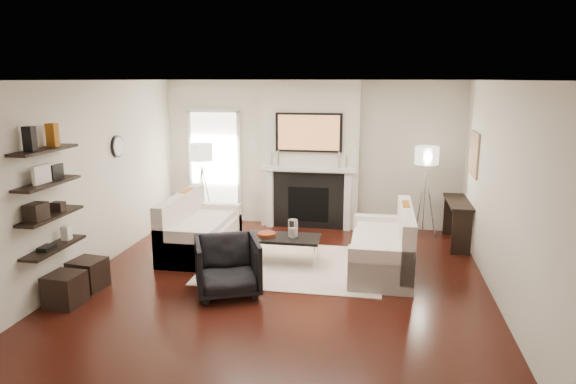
% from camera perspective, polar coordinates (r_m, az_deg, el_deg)
% --- Properties ---
extents(room_envelope, '(6.00, 6.00, 6.00)m').
position_cam_1_polar(room_envelope, '(6.64, -0.91, 0.59)').
color(room_envelope, '#34110B').
rests_on(room_envelope, ground).
extents(chimney_breast, '(1.80, 0.25, 2.70)m').
position_cam_1_polar(chimney_breast, '(9.43, 2.43, 4.12)').
color(chimney_breast, silver).
rests_on(chimney_breast, floor).
extents(fireplace_surround, '(1.30, 0.02, 1.04)m').
position_cam_1_polar(fireplace_surround, '(9.46, 2.28, -0.98)').
color(fireplace_surround, black).
rests_on(fireplace_surround, floor).
extents(firebox, '(0.75, 0.02, 0.65)m').
position_cam_1_polar(firebox, '(9.47, 2.27, -1.40)').
color(firebox, black).
rests_on(firebox, floor).
extents(mantel_pilaster_l, '(0.12, 0.08, 1.10)m').
position_cam_1_polar(mantel_pilaster_l, '(9.54, -2.03, -0.67)').
color(mantel_pilaster_l, white).
rests_on(mantel_pilaster_l, floor).
extents(mantel_pilaster_r, '(0.12, 0.08, 1.10)m').
position_cam_1_polar(mantel_pilaster_r, '(9.35, 6.63, -1.01)').
color(mantel_pilaster_r, white).
rests_on(mantel_pilaster_r, floor).
extents(mantel_shelf, '(1.70, 0.18, 0.07)m').
position_cam_1_polar(mantel_shelf, '(9.29, 2.27, 2.56)').
color(mantel_shelf, white).
rests_on(mantel_shelf, chimney_breast).
extents(tv_body, '(1.20, 0.06, 0.70)m').
position_cam_1_polar(tv_body, '(9.22, 2.32, 6.62)').
color(tv_body, black).
rests_on(tv_body, chimney_breast).
extents(tv_screen, '(1.10, 0.00, 0.62)m').
position_cam_1_polar(tv_screen, '(9.19, 2.30, 6.60)').
color(tv_screen, '#BF723F').
rests_on(tv_screen, tv_body).
extents(candlestick_l_tall, '(0.04, 0.04, 0.30)m').
position_cam_1_polar(candlestick_l_tall, '(9.36, -1.06, 3.79)').
color(candlestick_l_tall, silver).
rests_on(candlestick_l_tall, mantel_shelf).
extents(candlestick_l_short, '(0.04, 0.04, 0.24)m').
position_cam_1_polar(candlestick_l_short, '(9.39, -1.84, 3.62)').
color(candlestick_l_short, silver).
rests_on(candlestick_l_short, mantel_shelf).
extents(candlestick_r_tall, '(0.04, 0.04, 0.30)m').
position_cam_1_polar(candlestick_r_tall, '(9.21, 5.68, 3.59)').
color(candlestick_r_tall, silver).
rests_on(candlestick_r_tall, mantel_shelf).
extents(candlestick_r_short, '(0.04, 0.04, 0.24)m').
position_cam_1_polar(candlestick_r_short, '(9.21, 6.49, 3.37)').
color(candlestick_r_short, silver).
rests_on(candlestick_r_short, mantel_shelf).
extents(hallway_panel, '(0.90, 0.02, 2.10)m').
position_cam_1_polar(hallway_panel, '(9.99, -8.08, 2.74)').
color(hallway_panel, white).
rests_on(hallway_panel, floor).
extents(door_trim_l, '(0.06, 0.06, 2.16)m').
position_cam_1_polar(door_trim_l, '(10.13, -10.70, 2.78)').
color(door_trim_l, white).
rests_on(door_trim_l, floor).
extents(door_trim_r, '(0.06, 0.06, 2.16)m').
position_cam_1_polar(door_trim_r, '(9.84, -5.46, 2.65)').
color(door_trim_r, white).
rests_on(door_trim_r, floor).
extents(door_trim_top, '(1.02, 0.06, 0.06)m').
position_cam_1_polar(door_trim_top, '(9.85, -8.31, 8.92)').
color(door_trim_top, white).
rests_on(door_trim_top, wall_back).
extents(rug, '(2.60, 2.00, 0.01)m').
position_cam_1_polar(rug, '(7.71, 0.58, -8.12)').
color(rug, beige).
rests_on(rug, floor).
extents(loveseat_left_base, '(0.85, 1.80, 0.42)m').
position_cam_1_polar(loveseat_left_base, '(8.36, -9.58, -5.17)').
color(loveseat_left_base, silver).
rests_on(loveseat_left_base, floor).
extents(loveseat_left_back, '(0.18, 1.80, 0.80)m').
position_cam_1_polar(loveseat_left_back, '(8.39, -11.81, -2.95)').
color(loveseat_left_back, silver).
rests_on(loveseat_left_back, floor).
extents(loveseat_left_arm_n, '(0.85, 0.18, 0.60)m').
position_cam_1_polar(loveseat_left_arm_n, '(7.61, -11.64, -6.31)').
color(loveseat_left_arm_n, silver).
rests_on(loveseat_left_arm_n, floor).
extents(loveseat_left_arm_s, '(0.85, 0.18, 0.60)m').
position_cam_1_polar(loveseat_left_arm_s, '(9.07, -7.89, -3.12)').
color(loveseat_left_arm_s, silver).
rests_on(loveseat_left_arm_s, floor).
extents(loveseat_left_cushion, '(0.63, 1.44, 0.10)m').
position_cam_1_polar(loveseat_left_cushion, '(8.27, -9.31, -3.47)').
color(loveseat_left_cushion, silver).
rests_on(loveseat_left_cushion, loveseat_left_base).
extents(pillow_left_orange, '(0.10, 0.42, 0.42)m').
position_cam_1_polar(pillow_left_orange, '(8.61, -11.14, -1.12)').
color(pillow_left_orange, '#A25B14').
rests_on(pillow_left_orange, loveseat_left_cushion).
extents(pillow_left_charcoal, '(0.10, 0.40, 0.40)m').
position_cam_1_polar(pillow_left_charcoal, '(8.07, -12.66, -2.17)').
color(pillow_left_charcoal, black).
rests_on(pillow_left_charcoal, loveseat_left_cushion).
extents(loveseat_right_base, '(0.85, 1.80, 0.42)m').
position_cam_1_polar(loveseat_right_base, '(7.58, 10.25, -7.04)').
color(loveseat_right_base, silver).
rests_on(loveseat_right_base, floor).
extents(loveseat_right_back, '(0.18, 1.80, 0.80)m').
position_cam_1_polar(loveseat_right_back, '(7.50, 12.91, -4.85)').
color(loveseat_right_back, silver).
rests_on(loveseat_right_back, floor).
extents(loveseat_right_arm_n, '(0.85, 0.18, 0.60)m').
position_cam_1_polar(loveseat_right_arm_n, '(6.79, 10.27, -8.58)').
color(loveseat_right_arm_n, silver).
rests_on(loveseat_right_arm_n, floor).
extents(loveseat_right_arm_s, '(0.85, 0.18, 0.60)m').
position_cam_1_polar(loveseat_right_arm_s, '(8.33, 10.29, -4.61)').
color(loveseat_right_arm_s, silver).
rests_on(loveseat_right_arm_s, floor).
extents(loveseat_right_cushion, '(0.63, 1.44, 0.10)m').
position_cam_1_polar(loveseat_right_cushion, '(7.50, 9.95, -5.15)').
color(loveseat_right_cushion, silver).
rests_on(loveseat_right_cushion, loveseat_right_base).
extents(pillow_right_orange, '(0.10, 0.42, 0.42)m').
position_cam_1_polar(pillow_right_orange, '(7.73, 12.89, -2.75)').
color(pillow_right_orange, '#A25B14').
rests_on(pillow_right_orange, loveseat_right_cushion).
extents(pillow_right_charcoal, '(0.10, 0.40, 0.40)m').
position_cam_1_polar(pillow_right_charcoal, '(7.15, 13.09, -4.07)').
color(pillow_right_charcoal, black).
rests_on(pillow_right_charcoal, loveseat_right_cushion).
extents(coffee_table, '(1.10, 0.55, 0.04)m').
position_cam_1_polar(coffee_table, '(7.66, -0.56, -5.14)').
color(coffee_table, black).
rests_on(coffee_table, floor).
extents(coffee_leg_nw, '(0.02, 0.02, 0.38)m').
position_cam_1_polar(coffee_leg_nw, '(7.63, -4.59, -6.92)').
color(coffee_leg_nw, silver).
rests_on(coffee_leg_nw, floor).
extents(coffee_leg_ne, '(0.02, 0.02, 0.38)m').
position_cam_1_polar(coffee_leg_ne, '(7.45, 2.94, -7.38)').
color(coffee_leg_ne, silver).
rests_on(coffee_leg_ne, floor).
extents(coffee_leg_sw, '(0.02, 0.02, 0.38)m').
position_cam_1_polar(coffee_leg_sw, '(8.03, -3.79, -5.90)').
color(coffee_leg_sw, silver).
rests_on(coffee_leg_sw, floor).
extents(coffee_leg_se, '(0.02, 0.02, 0.38)m').
position_cam_1_polar(coffee_leg_se, '(7.86, 3.35, -6.30)').
color(coffee_leg_se, silver).
rests_on(coffee_leg_se, floor).
extents(hurricane_glass, '(0.15, 0.15, 0.26)m').
position_cam_1_polar(hurricane_glass, '(7.59, 0.55, -4.04)').
color(hurricane_glass, white).
rests_on(hurricane_glass, coffee_table).
extents(hurricane_candle, '(0.10, 0.10, 0.15)m').
position_cam_1_polar(hurricane_candle, '(7.61, 0.55, -4.51)').
color(hurricane_candle, white).
rests_on(hurricane_candle, coffee_table).
extents(copper_bowl, '(0.27, 0.27, 0.05)m').
position_cam_1_polar(copper_bowl, '(7.70, -2.40, -4.71)').
color(copper_bowl, '#A23C1B').
rests_on(copper_bowl, coffee_table).
extents(armchair, '(1.01, 0.98, 0.81)m').
position_cam_1_polar(armchair, '(6.67, -6.75, -7.91)').
color(armchair, black).
rests_on(armchair, floor).
extents(lamp_left_post, '(0.02, 0.02, 1.20)m').
position_cam_1_polar(lamp_left_post, '(9.38, -9.43, -0.75)').
color(lamp_left_post, silver).
rests_on(lamp_left_post, floor).
extents(lamp_left_shade, '(0.40, 0.40, 0.30)m').
position_cam_1_polar(lamp_left_shade, '(9.23, -9.62, 4.40)').
color(lamp_left_shade, white).
rests_on(lamp_left_shade, lamp_left_post).
extents(lamp_left_leg_a, '(0.25, 0.02, 1.23)m').
position_cam_1_polar(lamp_left_leg_a, '(9.34, -8.79, -0.78)').
color(lamp_left_leg_a, silver).
rests_on(lamp_left_leg_a, floor).
extents(lamp_left_leg_b, '(0.14, 0.22, 1.23)m').
position_cam_1_polar(lamp_left_leg_b, '(9.48, -9.55, -0.61)').
color(lamp_left_leg_b, silver).
rests_on(lamp_left_leg_b, floor).
extents(lamp_left_leg_c, '(0.14, 0.22, 1.23)m').
position_cam_1_polar(lamp_left_leg_c, '(9.31, -9.94, -0.87)').
color(lamp_left_leg_c, silver).
rests_on(lamp_left_leg_c, floor).
extents(lamp_right_post, '(0.02, 0.02, 1.20)m').
position_cam_1_polar(lamp_right_post, '(9.17, 14.88, -1.30)').
color(lamp_right_post, silver).
rests_on(lamp_right_post, floor).
extents(lamp_right_shade, '(0.40, 0.40, 0.30)m').
position_cam_1_polar(lamp_right_shade, '(9.01, 15.17, 3.95)').
color(lamp_right_shade, white).
rests_on(lamp_right_shade, lamp_right_post).
extents(lamp_right_leg_a, '(0.25, 0.02, 1.23)m').
position_cam_1_polar(lamp_right_leg_a, '(9.18, 15.56, -1.33)').
color(lamp_right_leg_a, silver).
rests_on(lamp_right_leg_a, floor).
extents(lamp_right_leg_b, '(0.14, 0.22, 1.23)m').
position_cam_1_polar(lamp_right_leg_b, '(9.26, 14.49, -1.15)').
color(lamp_right_leg_b, silver).
rests_on(lamp_right_leg_b, floor).
extents(lamp_right_leg_c, '(0.14, 0.22, 1.23)m').
position_cam_1_polar(lamp_right_leg_c, '(9.08, 14.58, -1.43)').
color(lamp_right_leg_c, silver).
rests_on(lamp_right_leg_c, floor).
extents(console_top, '(0.35, 1.20, 0.04)m').
position_cam_1_polar(console_top, '(8.92, 18.39, -1.05)').
color(console_top, black).
rests_on(console_top, floor).
extents(console_leg_n, '(0.30, 0.04, 0.71)m').
position_cam_1_polar(console_leg_n, '(8.49, 18.73, -4.37)').
color(console_leg_n, black).
rests_on(console_leg_n, floor).
extents(console_leg_s, '(0.30, 0.04, 0.71)m').
position_cam_1_polar(console_leg_s, '(9.54, 17.79, -2.48)').
color(console_leg_s, black).
rests_on(console_leg_s, floor).
extents(wall_art, '(0.03, 0.70, 0.70)m').
position_cam_1_polar(wall_art, '(8.63, 19.97, 3.95)').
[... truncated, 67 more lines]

